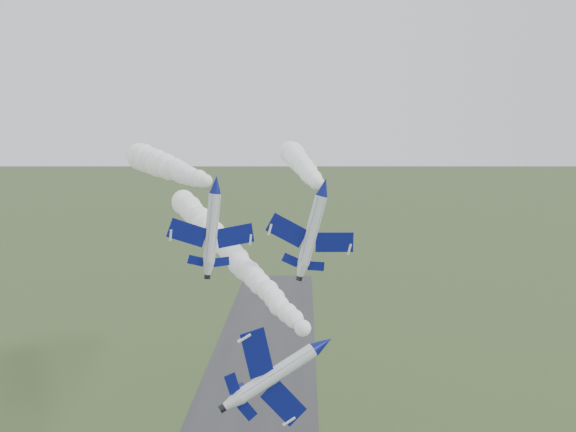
# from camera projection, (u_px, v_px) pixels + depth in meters

# --- Properties ---
(jet_lead) EXTENTS (6.32, 12.41, 9.47)m
(jet_lead) POSITION_uv_depth(u_px,v_px,m) (323.00, 344.00, 62.82)
(jet_lead) COLOR silver
(smoke_trail_jet_lead) EXTENTS (32.97, 75.34, 4.94)m
(smoke_trail_jet_lead) POSITION_uv_depth(u_px,v_px,m) (222.00, 244.00, 102.38)
(smoke_trail_jet_lead) COLOR white
(jet_pair_left) EXTENTS (11.32, 13.12, 3.40)m
(jet_pair_left) POSITION_uv_depth(u_px,v_px,m) (216.00, 184.00, 82.42)
(jet_pair_left) COLOR silver
(smoke_trail_jet_pair_left) EXTENTS (28.94, 65.46, 5.62)m
(smoke_trail_jet_pair_left) POSITION_uv_depth(u_px,v_px,m) (164.00, 166.00, 116.68)
(smoke_trail_jet_pair_left) COLOR white
(jet_pair_right) EXTENTS (11.35, 13.92, 4.22)m
(jet_pair_right) POSITION_uv_depth(u_px,v_px,m) (324.00, 187.00, 82.80)
(jet_pair_right) COLOR silver
(smoke_trail_jet_pair_right) EXTENTS (11.51, 58.01, 4.59)m
(smoke_trail_jet_pair_right) POSITION_uv_depth(u_px,v_px,m) (301.00, 163.00, 115.07)
(smoke_trail_jet_pair_right) COLOR white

